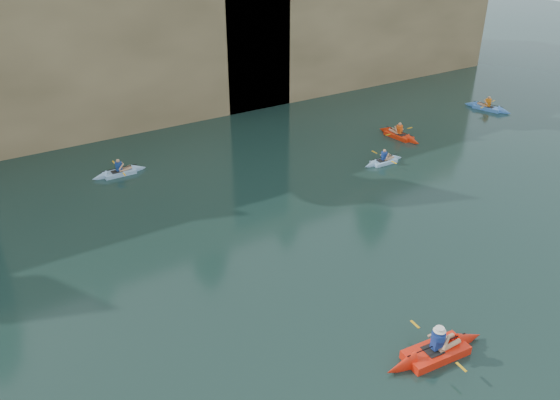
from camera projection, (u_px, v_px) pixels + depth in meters
ground at (294, 341)px, 18.05m from camera, size 160.00×160.00×0.00m
cliff at (52, 21)px, 37.61m from camera, size 70.00×16.00×12.00m
cliff_slab_center at (115, 40)px, 33.19m from camera, size 24.00×2.40×11.40m
cliff_slab_east at (366, 22)px, 43.10m from camera, size 26.00×2.40×9.84m
sea_cave_center at (27, 126)px, 31.75m from camera, size 3.50×1.00×3.20m
sea_cave_east at (238, 80)px, 38.13m from camera, size 5.00×1.00×4.50m
main_kayaker at (436, 351)px, 17.37m from camera, size 3.90×2.57×1.43m
kayaker_ltblue_near at (384, 161)px, 30.86m from camera, size 2.71×2.12×1.06m
kayaker_red_far at (399, 135)px, 34.41m from camera, size 2.41×3.37×1.22m
kayaker_ltblue_mid at (120, 172)px, 29.50m from camera, size 2.99×2.26×1.13m
kayaker_blue_east at (487, 108)px, 39.28m from camera, size 2.35×3.53×1.23m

